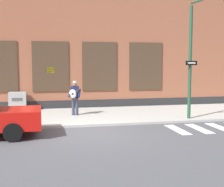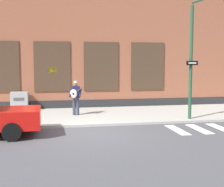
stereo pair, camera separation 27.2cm
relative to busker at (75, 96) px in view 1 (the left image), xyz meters
The scene contains 6 objects.
ground_plane 3.85m from the busker, 85.53° to the right, with size 160.00×160.00×0.00m, color #4C4C51.
sidewalk 1.07m from the busker, ahead, with size 28.00×5.05×0.10m.
building_backdrop 5.09m from the busker, 86.39° to the left, with size 28.00×4.06×6.66m.
busker is the anchor object (origin of this frame).
traffic_light 6.75m from the busker, 30.10° to the right, with size 0.81×3.07×5.40m.
utility_box 3.63m from the busker, 144.06° to the left, with size 0.91×0.67×1.01m.
Camera 1 is at (-1.63, -11.75, 2.73)m, focal length 50.00 mm.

